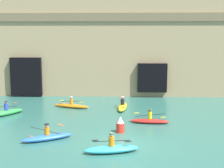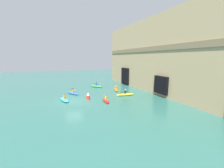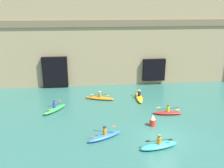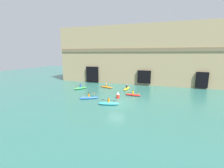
# 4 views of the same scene
# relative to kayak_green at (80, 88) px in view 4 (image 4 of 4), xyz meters

# --- Properties ---
(ground_plane) EXTENTS (120.00, 120.00, 0.00)m
(ground_plane) POSITION_rel_kayak_green_xyz_m (9.77, -6.58, -0.26)
(ground_plane) COLOR #2D665B
(cliff_bluff) EXTENTS (43.48, 7.41, 14.22)m
(cliff_bluff) POSITION_rel_kayak_green_xyz_m (11.88, 11.47, 6.83)
(cliff_bluff) COLOR tan
(cliff_bluff) RESTS_ON ground
(kayak_green) EXTENTS (2.49, 2.80, 1.17)m
(kayak_green) POSITION_rel_kayak_green_xyz_m (0.00, 0.00, 0.00)
(kayak_green) COLOR green
(kayak_green) RESTS_ON ground
(kayak_red) EXTENTS (2.92, 0.99, 1.09)m
(kayak_red) POSITION_rel_kayak_green_xyz_m (11.60, -1.93, -0.05)
(kayak_red) COLOR red
(kayak_red) RESTS_ON ground
(kayak_yellow) EXTENTS (1.02, 3.41, 1.11)m
(kayak_yellow) POSITION_rel_kayak_green_xyz_m (9.55, 2.56, -0.02)
(kayak_yellow) COLOR yellow
(kayak_yellow) RESTS_ON ground
(kayak_orange) EXTENTS (3.48, 1.67, 1.02)m
(kayak_orange) POSITION_rel_kayak_green_xyz_m (4.91, 2.82, -0.05)
(kayak_orange) COLOR orange
(kayak_orange) RESTS_ON ground
(kayak_blue) EXTENTS (3.17, 2.13, 1.08)m
(kayak_blue) POSITION_rel_kayak_green_xyz_m (4.83, -5.98, -0.03)
(kayak_blue) COLOR blue
(kayak_blue) RESTS_ON ground
(kayak_cyan) EXTENTS (3.21, 1.48, 1.16)m
(kayak_cyan) POSITION_rel_kayak_green_xyz_m (8.96, -7.90, -0.02)
(kayak_cyan) COLOR #33B2C6
(kayak_cyan) RESTS_ON ground
(marker_buoy) EXTENTS (0.57, 0.57, 1.11)m
(marker_buoy) POSITION_rel_kayak_green_xyz_m (9.42, -4.19, 0.25)
(marker_buoy) COLOR red
(marker_buoy) RESTS_ON ground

